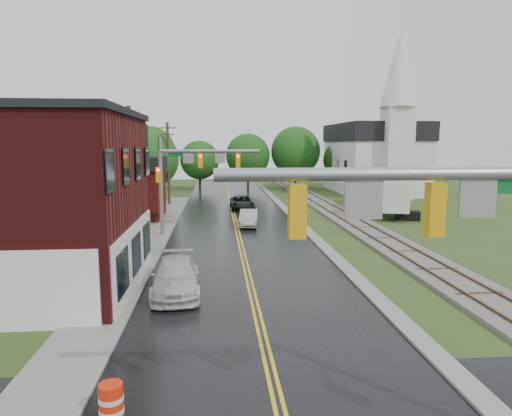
{
  "coord_description": "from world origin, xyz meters",
  "views": [
    {
      "loc": [
        -1.54,
        -6.52,
        6.79
      ],
      "look_at": [
        0.43,
        16.43,
        3.5
      ],
      "focal_mm": 32.0,
      "sensor_mm": 36.0,
      "label": 1
    }
  ],
  "objects": [
    {
      "name": "utility_pole_c",
      "position": [
        -6.8,
        44.0,
        4.72
      ],
      "size": [
        1.8,
        0.28,
        9.0
      ],
      "color": "#382616",
      "rests_on": "ground"
    },
    {
      "name": "tree_left_c",
      "position": [
        -13.85,
        39.9,
        4.51
      ],
      "size": [
        6.0,
        6.0,
        7.65
      ],
      "color": "black",
      "rests_on": "ground"
    },
    {
      "name": "traffic_signal_near",
      "position": [
        3.47,
        2.0,
        4.97
      ],
      "size": [
        7.34,
        0.3,
        7.2
      ],
      "color": "gray",
      "rests_on": "ground"
    },
    {
      "name": "semi_trailer",
      "position": [
        15.31,
        36.85,
        2.35
      ],
      "size": [
        6.4,
        12.95,
        3.98
      ],
      "color": "black",
      "rests_on": "ground"
    },
    {
      "name": "traffic_signal_far",
      "position": [
        -3.47,
        27.0,
        4.97
      ],
      "size": [
        7.34,
        0.43,
        7.2
      ],
      "color": "gray",
      "rests_on": "ground"
    },
    {
      "name": "tree_left_e",
      "position": [
        -8.85,
        45.9,
        4.81
      ],
      "size": [
        6.4,
        6.4,
        8.16
      ],
      "color": "black",
      "rests_on": "ground"
    },
    {
      "name": "yellow_house",
      "position": [
        -11.0,
        26.0,
        3.2
      ],
      "size": [
        8.0,
        7.0,
        6.4
      ],
      "primitive_type": "cube",
      "color": "tan",
      "rests_on": "ground"
    },
    {
      "name": "construction_barrel",
      "position": [
        -4.16,
        4.0,
        0.52
      ],
      "size": [
        0.62,
        0.62,
        1.04
      ],
      "primitive_type": "cylinder",
      "rotation": [
        0.0,
        0.0,
        0.07
      ],
      "color": "red",
      "rests_on": "ground"
    },
    {
      "name": "railroad",
      "position": [
        10.0,
        35.0,
        0.11
      ],
      "size": [
        3.2,
        80.0,
        0.3
      ],
      "color": "#59544C",
      "rests_on": "ground"
    },
    {
      "name": "tree_left_b",
      "position": [
        -17.85,
        31.9,
        5.72
      ],
      "size": [
        7.6,
        7.6,
        9.69
      ],
      "color": "black",
      "rests_on": "ground"
    },
    {
      "name": "darkred_building",
      "position": [
        -10.0,
        35.0,
        2.2
      ],
      "size": [
        7.0,
        6.0,
        4.4
      ],
      "primitive_type": "cube",
      "color": "#3F0F0C",
      "rests_on": "ground"
    },
    {
      "name": "main_road",
      "position": [
        0.0,
        30.0,
        0.0
      ],
      "size": [
        10.0,
        90.0,
        0.02
      ],
      "primitive_type": "cube",
      "color": "black",
      "rests_on": "ground"
    },
    {
      "name": "utility_pole_b",
      "position": [
        -6.8,
        22.0,
        4.72
      ],
      "size": [
        1.8,
        0.28,
        9.0
      ],
      "color": "#382616",
      "rests_on": "ground"
    },
    {
      "name": "pickup_white",
      "position": [
        -3.47,
        13.78,
        0.76
      ],
      "size": [
        2.49,
        5.36,
        1.51
      ],
      "primitive_type": "imported",
      "rotation": [
        0.0,
        0.0,
        0.07
      ],
      "color": "silver",
      "rests_on": "ground"
    },
    {
      "name": "suv_dark",
      "position": [
        0.99,
        39.79,
        0.7
      ],
      "size": [
        2.43,
        5.06,
        1.39
      ],
      "primitive_type": "imported",
      "rotation": [
        0.0,
        0.0,
        0.02
      ],
      "color": "black",
      "rests_on": "ground"
    },
    {
      "name": "sidewalk_left",
      "position": [
        -6.2,
        25.0,
        0.0
      ],
      "size": [
        2.4,
        50.0,
        0.12
      ],
      "primitive_type": "cube",
      "color": "gray",
      "rests_on": "ground"
    },
    {
      "name": "sedan_silver",
      "position": [
        1.02,
        30.29,
        0.68
      ],
      "size": [
        1.91,
        4.25,
        1.35
      ],
      "primitive_type": "imported",
      "rotation": [
        0.0,
        0.0,
        -0.12
      ],
      "color": "#A1A1A5",
      "rests_on": "ground"
    },
    {
      "name": "curb_right",
      "position": [
        5.4,
        35.0,
        0.0
      ],
      "size": [
        0.8,
        70.0,
        0.12
      ],
      "primitive_type": "cube",
      "color": "gray",
      "rests_on": "ground"
    },
    {
      "name": "church",
      "position": [
        20.0,
        53.74,
        5.83
      ],
      "size": [
        10.4,
        18.4,
        20.0
      ],
      "color": "silver",
      "rests_on": "ground"
    }
  ]
}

